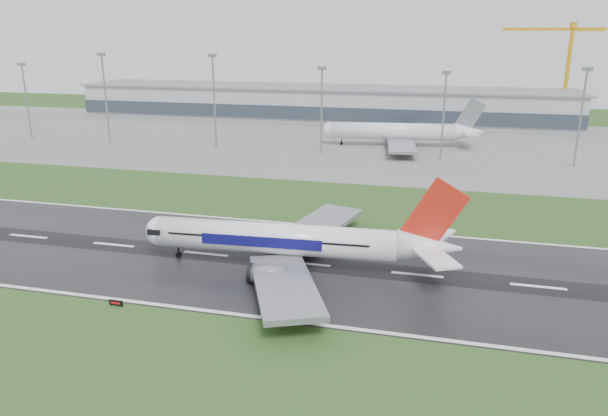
# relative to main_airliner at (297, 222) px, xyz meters

# --- Properties ---
(ground) EXTENTS (520.00, 520.00, 0.00)m
(ground) POSITION_rel_main_airliner_xyz_m (-38.52, 1.45, -8.60)
(ground) COLOR #244519
(ground) RESTS_ON ground
(runway) EXTENTS (400.00, 45.00, 0.10)m
(runway) POSITION_rel_main_airliner_xyz_m (-38.52, 1.45, -8.55)
(runway) COLOR black
(runway) RESTS_ON ground
(apron) EXTENTS (400.00, 130.00, 0.08)m
(apron) POSITION_rel_main_airliner_xyz_m (-38.52, 126.45, -8.56)
(apron) COLOR slate
(apron) RESTS_ON ground
(terminal) EXTENTS (240.00, 36.00, 15.00)m
(terminal) POSITION_rel_main_airliner_xyz_m (-38.52, 186.45, -1.10)
(terminal) COLOR #979BA2
(terminal) RESTS_ON ground
(main_airliner) EXTENTS (60.85, 58.28, 17.01)m
(main_airliner) POSITION_rel_main_airliner_xyz_m (0.00, 0.00, 0.00)
(main_airliner) COLOR white
(main_airliner) RESTS_ON runway
(parked_airliner) EXTENTS (67.26, 63.66, 17.74)m
(parked_airliner) POSITION_rel_main_airliner_xyz_m (6.91, 121.83, 0.35)
(parked_airliner) COLOR silver
(parked_airliner) RESTS_ON apron
(tower_crane) EXTENTS (45.87, 12.00, 45.63)m
(tower_crane) POSITION_rel_main_airliner_xyz_m (76.72, 201.45, 14.21)
(tower_crane) COLOR orange
(tower_crane) RESTS_ON ground
(runway_sign) EXTENTS (2.27, 0.95, 1.04)m
(runway_sign) POSITION_rel_main_airliner_xyz_m (-23.17, -22.30, -8.08)
(runway_sign) COLOR black
(runway_sign) RESTS_ON ground
(floodmast_0) EXTENTS (0.64, 0.64, 28.65)m
(floodmast_0) POSITION_rel_main_airliner_xyz_m (-138.43, 101.45, 5.72)
(floodmast_0) COLOR gray
(floodmast_0) RESTS_ON ground
(floodmast_1) EXTENTS (0.64, 0.64, 32.67)m
(floodmast_1) POSITION_rel_main_airliner_xyz_m (-102.72, 101.45, 7.73)
(floodmast_1) COLOR gray
(floodmast_1) RESTS_ON ground
(floodmast_2) EXTENTS (0.64, 0.64, 32.70)m
(floodmast_2) POSITION_rel_main_airliner_xyz_m (-58.20, 101.45, 7.75)
(floodmast_2) COLOR gray
(floodmast_2) RESTS_ON ground
(floodmast_3) EXTENTS (0.64, 0.64, 28.82)m
(floodmast_3) POSITION_rel_main_airliner_xyz_m (-18.28, 101.45, 5.81)
(floodmast_3) COLOR gray
(floodmast_3) RESTS_ON ground
(floodmast_4) EXTENTS (0.64, 0.64, 28.05)m
(floodmast_4) POSITION_rel_main_airliner_xyz_m (23.01, 101.45, 5.42)
(floodmast_4) COLOR gray
(floodmast_4) RESTS_ON ground
(floodmast_5) EXTENTS (0.64, 0.64, 29.73)m
(floodmast_5) POSITION_rel_main_airliner_xyz_m (64.77, 101.45, 6.26)
(floodmast_5) COLOR gray
(floodmast_5) RESTS_ON ground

